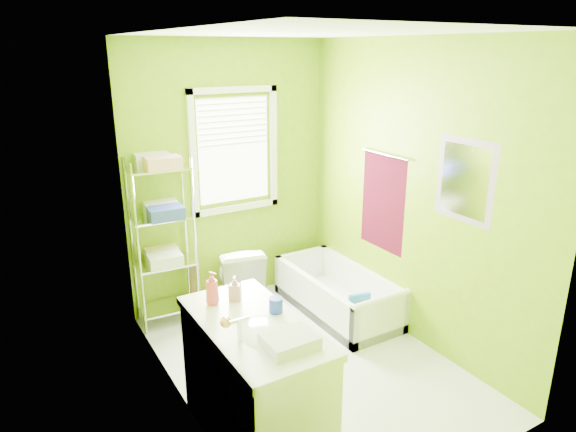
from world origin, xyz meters
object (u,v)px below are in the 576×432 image
wire_shelf_unit (164,223)px  vanity (255,379)px  bathtub (338,299)px  toilet (238,278)px

wire_shelf_unit → vanity: bearing=-90.6°
bathtub → wire_shelf_unit: 1.84m
bathtub → toilet: 1.01m
bathtub → wire_shelf_unit: bearing=154.5°
bathtub → toilet: size_ratio=1.86×
toilet → bathtub: bearing=163.5°
bathtub → toilet: bearing=149.5°
vanity → wire_shelf_unit: bearing=89.4°
toilet → vanity: size_ratio=0.63×
vanity → wire_shelf_unit: wire_shelf_unit is taller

